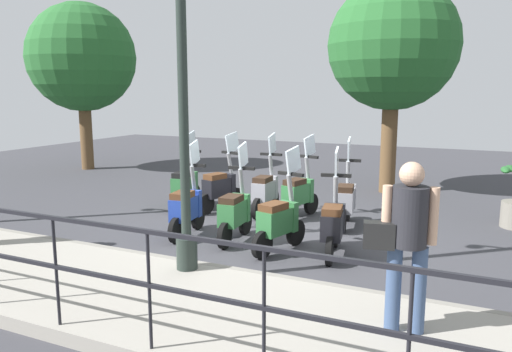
% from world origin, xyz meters
% --- Properties ---
extents(ground_plane, '(28.00, 28.00, 0.00)m').
position_xyz_m(ground_plane, '(0.00, 0.00, 0.00)').
color(ground_plane, '#38383D').
extents(promenade_walkway, '(2.20, 20.00, 0.15)m').
position_xyz_m(promenade_walkway, '(-3.15, 0.00, 0.07)').
color(promenade_walkway, gray).
rests_on(promenade_walkway, ground_plane).
extents(fence_railing, '(0.04, 16.03, 1.07)m').
position_xyz_m(fence_railing, '(-4.20, -0.00, 0.89)').
color(fence_railing, black).
rests_on(fence_railing, promenade_walkway).
extents(lamp_post_near, '(0.26, 0.90, 4.43)m').
position_xyz_m(lamp_post_near, '(-2.40, 0.25, 2.12)').
color(lamp_post_near, '#232D28').
rests_on(lamp_post_near, promenade_walkway).
extents(pedestrian_with_bag, '(0.39, 0.64, 1.59)m').
position_xyz_m(pedestrian_with_bag, '(-2.96, -2.45, 1.08)').
color(pedestrian_with_bag, '#384C70').
rests_on(pedestrian_with_bag, promenade_walkway).
extents(tree_large, '(3.13, 3.13, 4.85)m').
position_xyz_m(tree_large, '(3.92, 7.81, 3.27)').
color(tree_large, brown).
rests_on(tree_large, ground_plane).
extents(tree_distant, '(2.91, 2.91, 4.80)m').
position_xyz_m(tree_distant, '(4.20, -1.02, 3.32)').
color(tree_distant, brown).
rests_on(tree_distant, ground_plane).
extents(scooter_near_0, '(1.22, 0.48, 1.54)m').
position_xyz_m(scooter_near_0, '(-0.73, -1.14, 0.48)').
color(scooter_near_0, black).
rests_on(scooter_near_0, ground_plane).
extents(scooter_near_1, '(1.21, 0.52, 1.54)m').
position_xyz_m(scooter_near_1, '(-0.89, -0.38, 0.48)').
color(scooter_near_1, black).
rests_on(scooter_near_1, ground_plane).
extents(scooter_near_2, '(1.23, 0.44, 1.54)m').
position_xyz_m(scooter_near_2, '(-0.70, 0.45, 0.48)').
color(scooter_near_2, black).
rests_on(scooter_near_2, ground_plane).
extents(scooter_near_3, '(1.23, 0.44, 1.54)m').
position_xyz_m(scooter_near_3, '(-0.76, 1.30, 0.48)').
color(scooter_near_3, black).
rests_on(scooter_near_3, ground_plane).
extents(scooter_far_0, '(1.23, 0.47, 1.54)m').
position_xyz_m(scooter_far_0, '(0.87, -0.91, 0.48)').
color(scooter_far_0, black).
rests_on(scooter_far_0, ground_plane).
extents(scooter_far_1, '(1.21, 0.51, 1.54)m').
position_xyz_m(scooter_far_1, '(1.06, 0.02, 0.48)').
color(scooter_far_1, black).
rests_on(scooter_far_1, ground_plane).
extents(scooter_far_2, '(1.23, 0.44, 1.54)m').
position_xyz_m(scooter_far_2, '(1.07, 0.70, 0.48)').
color(scooter_far_2, black).
rests_on(scooter_far_2, ground_plane).
extents(scooter_far_3, '(1.20, 0.55, 1.54)m').
position_xyz_m(scooter_far_3, '(0.97, 1.62, 0.48)').
color(scooter_far_3, black).
rests_on(scooter_far_3, ground_plane).
extents(scooter_far_4, '(1.23, 0.44, 1.54)m').
position_xyz_m(scooter_far_4, '(0.85, 2.36, 0.48)').
color(scooter_far_4, black).
rests_on(scooter_far_4, ground_plane).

